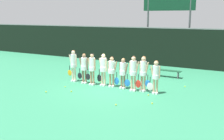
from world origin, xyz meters
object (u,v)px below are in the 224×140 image
object	(u,v)px
player_6	(134,70)
tennis_ball_1	(152,103)
player_8	(156,75)
tennis_ball_8	(131,82)
tennis_ball_3	(116,105)
player_4	(112,69)
tennis_ball_0	(46,92)
player_3	(103,67)
tennis_ball_2	(71,91)
tennis_ball_7	(135,81)
bench_courtside	(165,71)
tennis_ball_5	(65,87)
scoreboard	(169,6)
player_5	(123,71)
tennis_ball_6	(148,95)
player_7	(144,71)
player_0	(73,63)
tennis_ball_9	(100,82)
player_1	(84,66)
tennis_ball_4	(185,86)
player_2	(92,67)

from	to	relation	value
player_6	tennis_ball_1	size ratio (longest dim) A/B	25.65
player_8	tennis_ball_8	size ratio (longest dim) A/B	24.92
player_6	tennis_ball_3	bearing A→B (deg)	-85.26
player_4	tennis_ball_0	distance (m)	3.55
player_3	tennis_ball_2	size ratio (longest dim) A/B	25.20
tennis_ball_7	bench_courtside	bearing A→B (deg)	60.25
bench_courtside	player_3	size ratio (longest dim) A/B	1.11
tennis_ball_5	scoreboard	bearing A→B (deg)	74.46
scoreboard	player_4	size ratio (longest dim) A/B	3.51
player_5	tennis_ball_6	xyz separation A→B (m)	(1.61, -0.55, -0.90)
player_7	tennis_ball_1	size ratio (longest dim) A/B	25.66
scoreboard	tennis_ball_1	xyz separation A→B (m)	(2.38, -9.74, -4.44)
player_7	tennis_ball_5	distance (m)	4.25
player_0	tennis_ball_8	xyz separation A→B (m)	(3.02, 1.31, -1.04)
tennis_ball_2	player_0	bearing A→B (deg)	123.19
tennis_ball_3	tennis_ball_9	world-z (taller)	tennis_ball_9
player_1	tennis_ball_5	bearing A→B (deg)	-117.37
player_6	tennis_ball_1	world-z (taller)	player_6
bench_courtside	player_7	xyz separation A→B (m)	(-0.01, -3.62, 0.68)
bench_courtside	tennis_ball_4	size ratio (longest dim) A/B	28.00
tennis_ball_5	bench_courtside	bearing A→B (deg)	51.17
player_3	tennis_ball_0	size ratio (longest dim) A/B	24.95
player_4	tennis_ball_8	size ratio (longest dim) A/B	24.73
player_4	tennis_ball_5	distance (m)	2.65
player_0	player_3	size ratio (longest dim) A/B	1.04
player_7	tennis_ball_1	xyz separation A→B (m)	(1.07, -1.62, -1.03)
tennis_ball_6	tennis_ball_7	world-z (taller)	same
tennis_ball_2	tennis_ball_5	world-z (taller)	tennis_ball_2
player_7	tennis_ball_6	world-z (taller)	player_7
player_7	tennis_ball_8	world-z (taller)	player_7
tennis_ball_2	player_6	bearing A→B (deg)	32.16
player_4	tennis_ball_0	bearing A→B (deg)	-142.34
bench_courtside	tennis_ball_0	world-z (taller)	bench_courtside
tennis_ball_6	player_7	bearing A→B (deg)	131.43
player_0	player_2	world-z (taller)	player_0
scoreboard	bench_courtside	world-z (taller)	scoreboard
player_2	player_5	bearing A→B (deg)	5.91
player_1	tennis_ball_1	xyz separation A→B (m)	(4.57, -1.54, -0.95)
bench_courtside	tennis_ball_0	xyz separation A→B (m)	(-4.15, -6.11, -0.35)
tennis_ball_9	bench_courtside	bearing A→B (deg)	47.30
player_0	player_7	xyz separation A→B (m)	(4.28, 0.01, -0.01)
bench_courtside	player_4	size ratio (longest dim) A/B	1.19
player_1	tennis_ball_9	bearing A→B (deg)	34.73
tennis_ball_2	tennis_ball_1	bearing A→B (deg)	2.83
tennis_ball_7	player_2	bearing A→B (deg)	-135.54
scoreboard	tennis_ball_3	world-z (taller)	scoreboard
tennis_ball_2	tennis_ball_9	distance (m)	2.36
player_1	tennis_ball_3	world-z (taller)	player_1
tennis_ball_5	player_8	bearing A→B (deg)	14.33
player_3	tennis_ball_0	world-z (taller)	player_3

